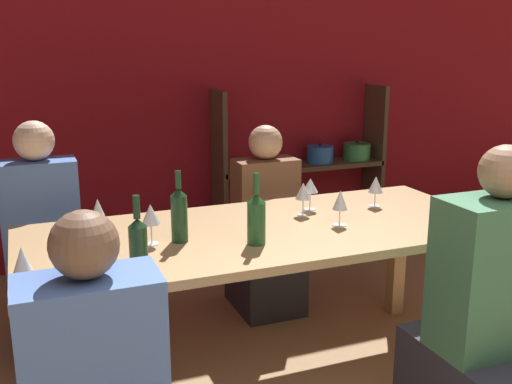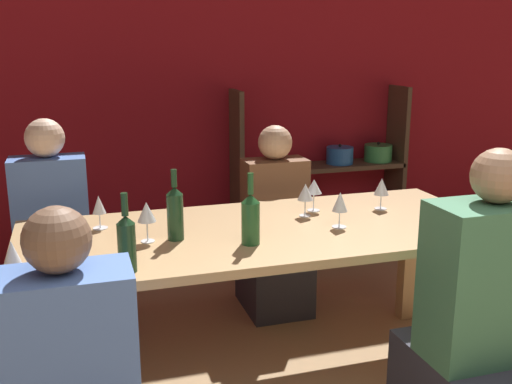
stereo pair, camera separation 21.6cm
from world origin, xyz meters
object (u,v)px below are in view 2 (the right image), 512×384
object	(u,v)px
dining_table	(262,247)
wine_glass_white_b	(314,187)
wine_bottle_amber	(175,212)
wine_glass_white_a	(305,193)
person_far_b	(274,243)
wine_bottle_green	(251,218)
wine_glass_red_a	(99,206)
wine_glass_white_d	(340,203)
person_near_b	(480,358)
person_far_a	(55,259)
wine_glass_white_e	(147,213)
shelf_unit	(325,191)
wine_glass_white_c	(382,188)
wine_glass_red_b	(12,255)
wine_bottle_dark	(127,242)

from	to	relation	value
dining_table	wine_glass_white_b	size ratio (longest dim) A/B	13.39
wine_bottle_amber	wine_glass_white_a	size ratio (longest dim) A/B	1.90
dining_table	person_far_b	xyz separation A→B (m)	(0.32, 0.74, -0.26)
wine_bottle_green	wine_glass_red_a	bearing A→B (deg)	145.68
wine_glass_white_d	person_near_b	bearing A→B (deg)	-71.09
wine_glass_red_a	person_far_a	size ratio (longest dim) A/B	0.13
wine_bottle_amber	wine_bottle_green	bearing A→B (deg)	-27.38
wine_bottle_amber	wine_glass_white_e	xyz separation A→B (m)	(-0.12, 0.01, 0.00)
shelf_unit	wine_glass_white_c	bearing A→B (deg)	-103.92
wine_glass_red_a	wine_glass_red_b	distance (m)	0.67
wine_bottle_green	wine_glass_red_a	distance (m)	0.73
wine_glass_red_b	person_far_b	bearing A→B (deg)	38.92
shelf_unit	person_far_b	size ratio (longest dim) A/B	1.22
wine_bottle_green	wine_bottle_dark	size ratio (longest dim) A/B	1.02
wine_glass_white_d	dining_table	bearing A→B (deg)	165.56
wine_glass_red_a	person_near_b	world-z (taller)	person_near_b
wine_glass_red_a	wine_glass_white_e	bearing A→B (deg)	-53.64
wine_bottle_green	person_far_a	bearing A→B (deg)	131.02
wine_bottle_dark	wine_glass_white_b	xyz separation A→B (m)	(0.99, 0.56, 0.00)
wine_glass_white_b	person_near_b	distance (m)	1.15
wine_bottle_dark	wine_glass_white_d	bearing A→B (deg)	15.05
wine_bottle_amber	wine_glass_red_a	size ratio (longest dim) A/B	2.00
dining_table	wine_glass_white_a	bearing A→B (deg)	26.13
wine_glass_white_a	wine_glass_white_b	size ratio (longest dim) A/B	1.00
wine_glass_white_c	shelf_unit	bearing A→B (deg)	76.08
wine_bottle_dark	wine_glass_white_b	world-z (taller)	wine_bottle_dark
wine_bottle_dark	wine_glass_white_a	xyz separation A→B (m)	(0.91, 0.49, 0.00)
wine_glass_white_c	wine_glass_red_a	distance (m)	1.41
wine_glass_white_b	person_far_a	xyz separation A→B (m)	(-1.29, 0.57, -0.44)
wine_bottle_green	wine_glass_red_b	size ratio (longest dim) A/B	1.91
wine_bottle_green	wine_glass_white_b	distance (m)	0.60
wine_bottle_amber	wine_glass_white_e	size ratio (longest dim) A/B	1.76
wine_bottle_green	person_far_b	world-z (taller)	person_far_b
wine_glass_white_a	person_near_b	size ratio (longest dim) A/B	0.13
dining_table	wine_glass_red_b	bearing A→B (deg)	-161.18
wine_glass_red_a	person_far_b	distance (m)	1.25
wine_bottle_amber	person_far_a	size ratio (longest dim) A/B	0.26
wine_glass_white_b	wine_glass_white_e	distance (m)	0.90
dining_table	wine_glass_white_d	size ratio (longest dim) A/B	12.96
wine_bottle_amber	wine_glass_white_a	distance (m)	0.69
shelf_unit	person_near_b	size ratio (longest dim) A/B	1.10
person_near_b	person_far_b	world-z (taller)	person_near_b
wine_glass_white_a	wine_glass_white_b	world-z (taller)	same
wine_glass_white_c	wine_glass_white_d	world-z (taller)	wine_glass_white_d
wine_glass_red_b	person_near_b	xyz separation A→B (m)	(1.65, -0.47, -0.43)
wine_glass_red_a	wine_glass_red_b	world-z (taller)	wine_glass_red_b
wine_bottle_amber	wine_glass_white_c	size ratio (longest dim) A/B	1.93
wine_glass_white_e	wine_glass_white_b	bearing A→B (deg)	15.15
wine_glass_white_a	wine_glass_white_c	world-z (taller)	wine_glass_white_a
wine_glass_white_b	wine_glass_white_d	bearing A→B (deg)	-88.45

